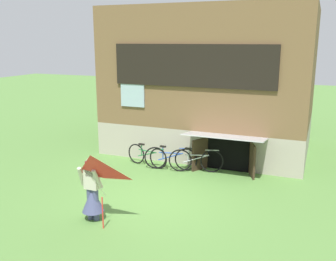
# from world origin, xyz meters

# --- Properties ---
(ground_plane) EXTENTS (60.00, 60.00, 0.00)m
(ground_plane) POSITION_xyz_m (0.00, 0.00, 0.00)
(ground_plane) COLOR #56843D
(log_house) EXTENTS (7.31, 6.30, 5.34)m
(log_house) POSITION_xyz_m (0.00, 5.59, 2.67)
(log_house) COLOR #ADA393
(log_house) RESTS_ON ground_plane
(person) EXTENTS (0.61, 0.52, 1.56)m
(person) POSITION_xyz_m (-0.86, -1.71, 0.65)
(person) COLOR #474C75
(person) RESTS_ON ground_plane
(kite) EXTENTS (1.02, 0.92, 1.72)m
(kite) POSITION_xyz_m (-0.50, -2.25, 1.35)
(kite) COLOR red
(kite) RESTS_ON ground_plane
(bicycle_silver) EXTENTS (1.72, 0.55, 0.81)m
(bicycle_silver) POSITION_xyz_m (0.37, 2.42, 0.39)
(bicycle_silver) COLOR black
(bicycle_silver) RESTS_ON ground_plane
(bicycle_blue) EXTENTS (1.75, 0.41, 0.81)m
(bicycle_blue) POSITION_xyz_m (-0.47, 2.32, 0.39)
(bicycle_blue) COLOR black
(bicycle_blue) RESTS_ON ground_plane
(bicycle_green) EXTENTS (1.62, 0.42, 0.75)m
(bicycle_green) POSITION_xyz_m (-1.35, 2.37, 0.37)
(bicycle_green) COLOR black
(bicycle_green) RESTS_ON ground_plane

